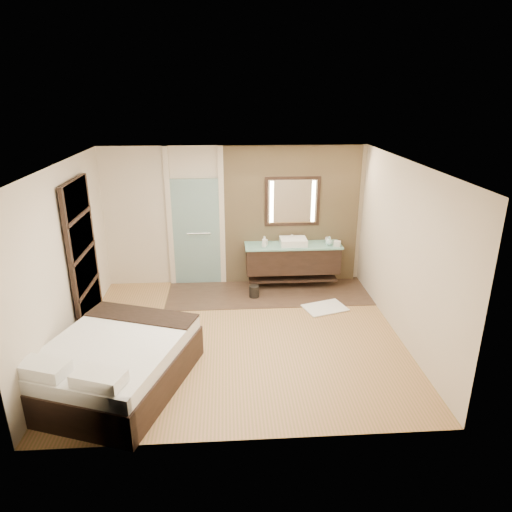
{
  "coord_description": "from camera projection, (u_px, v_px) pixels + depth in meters",
  "views": [
    {
      "loc": [
        -0.16,
        -6.3,
        3.66
      ],
      "look_at": [
        0.3,
        0.6,
        1.13
      ],
      "focal_mm": 32.0,
      "sensor_mm": 36.0,
      "label": 1
    }
  ],
  "objects": [
    {
      "name": "tile_strip",
      "position": [
        268.0,
        293.0,
        8.71
      ],
      "size": [
        3.8,
        1.3,
        0.01
      ],
      "primitive_type": "cube",
      "color": "#3C2820",
      "rests_on": "floor"
    },
    {
      "name": "stone_wall",
      "position": [
        292.0,
        216.0,
        8.85
      ],
      "size": [
        2.6,
        0.08,
        2.7
      ],
      "primitive_type": "cube",
      "color": "tan",
      "rests_on": "floor"
    },
    {
      "name": "frosted_door",
      "position": [
        196.0,
        228.0,
        8.8
      ],
      "size": [
        1.1,
        0.12,
        2.7
      ],
      "color": "#BCEDEB",
      "rests_on": "floor"
    },
    {
      "name": "shoji_partition",
      "position": [
        83.0,
        255.0,
        7.17
      ],
      "size": [
        0.06,
        1.2,
        2.4
      ],
      "color": "black",
      "rests_on": "floor"
    },
    {
      "name": "bath_mat",
      "position": [
        325.0,
        308.0,
        8.09
      ],
      "size": [
        0.84,
        0.7,
        0.02
      ],
      "primitive_type": "cube",
      "rotation": [
        0.0,
        0.0,
        0.31
      ],
      "color": "white",
      "rests_on": "floor"
    },
    {
      "name": "soap_bottle_b",
      "position": [
        265.0,
        241.0,
        8.67
      ],
      "size": [
        0.1,
        0.1,
        0.17
      ],
      "primitive_type": "imported",
      "rotation": [
        0.0,
        0.0,
        -0.4
      ],
      "color": "#B2B2B2",
      "rests_on": "vanity"
    },
    {
      "name": "cup",
      "position": [
        328.0,
        239.0,
        8.89
      ],
      "size": [
        0.13,
        0.13,
        0.09
      ],
      "primitive_type": "imported",
      "rotation": [
        0.0,
        0.0,
        -0.25
      ],
      "color": "silver",
      "rests_on": "vanity"
    },
    {
      "name": "mirror_unit",
      "position": [
        292.0,
        202.0,
        8.69
      ],
      "size": [
        1.06,
        0.04,
        0.96
      ],
      "color": "black",
      "rests_on": "stone_wall"
    },
    {
      "name": "bed",
      "position": [
        114.0,
        364.0,
        5.89
      ],
      "size": [
        2.21,
        2.46,
        0.79
      ],
      "rotation": [
        0.0,
        0.0,
        -0.34
      ],
      "color": "black",
      "rests_on": "floor"
    },
    {
      "name": "waste_bin",
      "position": [
        254.0,
        292.0,
        8.5
      ],
      "size": [
        0.22,
        0.22,
        0.23
      ],
      "primitive_type": "cylinder",
      "rotation": [
        0.0,
        0.0,
        0.24
      ],
      "color": "black",
      "rests_on": "floor"
    },
    {
      "name": "soap_bottle_c",
      "position": [
        329.0,
        241.0,
        8.69
      ],
      "size": [
        0.17,
        0.17,
        0.17
      ],
      "primitive_type": "imported",
      "rotation": [
        0.0,
        0.0,
        0.35
      ],
      "color": "#ADDADA",
      "rests_on": "vanity"
    },
    {
      "name": "tissue_box",
      "position": [
        337.0,
        244.0,
        8.63
      ],
      "size": [
        0.15,
        0.15,
        0.1
      ],
      "primitive_type": "cube",
      "rotation": [
        0.0,
        0.0,
        -0.35
      ],
      "color": "silver",
      "rests_on": "vanity"
    },
    {
      "name": "floor",
      "position": [
        240.0,
        337.0,
        7.17
      ],
      "size": [
        5.0,
        5.0,
        0.0
      ],
      "primitive_type": "plane",
      "color": "olive",
      "rests_on": "ground"
    },
    {
      "name": "vanity",
      "position": [
        293.0,
        258.0,
        8.84
      ],
      "size": [
        1.85,
        0.55,
        0.88
      ],
      "color": "black",
      "rests_on": "stone_wall"
    },
    {
      "name": "soap_bottle_a",
      "position": [
        264.0,
        242.0,
        8.56
      ],
      "size": [
        0.09,
        0.09,
        0.21
      ],
      "primitive_type": "imported",
      "rotation": [
        0.0,
        0.0,
        -0.06
      ],
      "color": "white",
      "rests_on": "vanity"
    }
  ]
}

